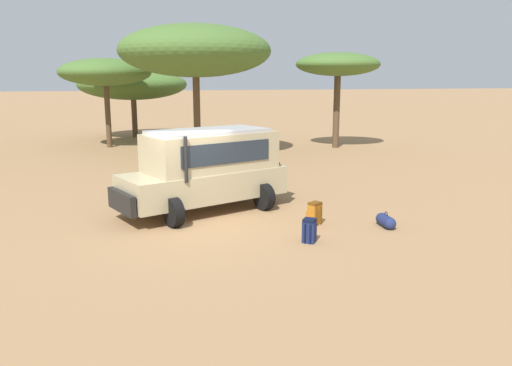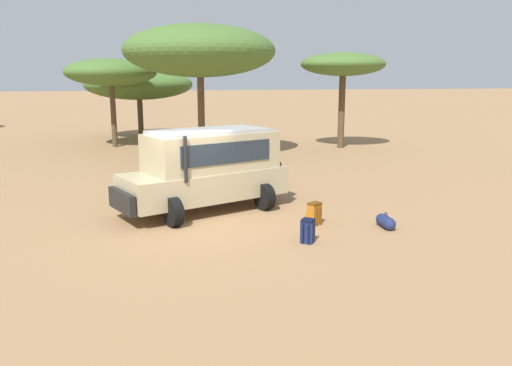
{
  "view_description": "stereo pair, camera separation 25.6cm",
  "coord_description": "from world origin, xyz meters",
  "px_view_note": "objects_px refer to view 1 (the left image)",
  "views": [
    {
      "loc": [
        -2.09,
        -13.07,
        3.91
      ],
      "look_at": [
        1.82,
        0.23,
        1.0
      ],
      "focal_mm": 35.0,
      "sensor_mm": 36.0,
      "label": 1
    },
    {
      "loc": [
        -1.84,
        -13.14,
        3.91
      ],
      "look_at": [
        1.82,
        0.23,
        1.0
      ],
      "focal_mm": 35.0,
      "sensor_mm": 36.0,
      "label": 2
    }
  ],
  "objects_px": {
    "safari_vehicle": "(207,168)",
    "acacia_tree_far_right": "(195,51)",
    "backpack_beside_front_wheel": "(314,214)",
    "acacia_tree_right_mid": "(133,84)",
    "acacia_tree_distant_right": "(338,65)",
    "backpack_cluster_center": "(309,231)",
    "acacia_tree_centre_back": "(105,73)",
    "duffel_bag_low_black_case": "(386,221)"
  },
  "relations": [
    {
      "from": "safari_vehicle",
      "to": "acacia_tree_far_right",
      "type": "xyz_separation_m",
      "value": [
        1.63,
        11.1,
        3.97
      ]
    },
    {
      "from": "safari_vehicle",
      "to": "acacia_tree_centre_back",
      "type": "relative_size",
      "value": 1.05
    },
    {
      "from": "safari_vehicle",
      "to": "acacia_tree_far_right",
      "type": "height_order",
      "value": "acacia_tree_far_right"
    },
    {
      "from": "acacia_tree_centre_back",
      "to": "acacia_tree_distant_right",
      "type": "height_order",
      "value": "acacia_tree_distant_right"
    },
    {
      "from": "acacia_tree_centre_back",
      "to": "acacia_tree_far_right",
      "type": "relative_size",
      "value": 0.68
    },
    {
      "from": "backpack_beside_front_wheel",
      "to": "safari_vehicle",
      "type": "bearing_deg",
      "value": 137.57
    },
    {
      "from": "acacia_tree_far_right",
      "to": "safari_vehicle",
      "type": "bearing_deg",
      "value": -98.34
    },
    {
      "from": "acacia_tree_right_mid",
      "to": "acacia_tree_distant_right",
      "type": "distance_m",
      "value": 13.97
    },
    {
      "from": "acacia_tree_far_right",
      "to": "acacia_tree_right_mid",
      "type": "bearing_deg",
      "value": 105.86
    },
    {
      "from": "backpack_beside_front_wheel",
      "to": "backpack_cluster_center",
      "type": "height_order",
      "value": "backpack_beside_front_wheel"
    },
    {
      "from": "acacia_tree_distant_right",
      "to": "backpack_cluster_center",
      "type": "bearing_deg",
      "value": -117.29
    },
    {
      "from": "acacia_tree_far_right",
      "to": "acacia_tree_distant_right",
      "type": "bearing_deg",
      "value": 4.86
    },
    {
      "from": "duffel_bag_low_black_case",
      "to": "acacia_tree_far_right",
      "type": "height_order",
      "value": "acacia_tree_far_right"
    },
    {
      "from": "backpack_beside_front_wheel",
      "to": "acacia_tree_right_mid",
      "type": "bearing_deg",
      "value": 98.89
    },
    {
      "from": "acacia_tree_right_mid",
      "to": "acacia_tree_distant_right",
      "type": "xyz_separation_m",
      "value": [
        10.84,
        -8.73,
        1.12
      ]
    },
    {
      "from": "safari_vehicle",
      "to": "backpack_beside_front_wheel",
      "type": "relative_size",
      "value": 8.71
    },
    {
      "from": "backpack_beside_front_wheel",
      "to": "acacia_tree_right_mid",
      "type": "height_order",
      "value": "acacia_tree_right_mid"
    },
    {
      "from": "backpack_cluster_center",
      "to": "acacia_tree_distant_right",
      "type": "relative_size",
      "value": 0.11
    },
    {
      "from": "duffel_bag_low_black_case",
      "to": "acacia_tree_far_right",
      "type": "relative_size",
      "value": 0.11
    },
    {
      "from": "safari_vehicle",
      "to": "duffel_bag_low_black_case",
      "type": "distance_m",
      "value": 5.38
    },
    {
      "from": "acacia_tree_distant_right",
      "to": "acacia_tree_far_right",
      "type": "bearing_deg",
      "value": -175.14
    },
    {
      "from": "safari_vehicle",
      "to": "acacia_tree_far_right",
      "type": "distance_m",
      "value": 11.9
    },
    {
      "from": "safari_vehicle",
      "to": "acacia_tree_distant_right",
      "type": "bearing_deg",
      "value": 50.3
    },
    {
      "from": "acacia_tree_centre_back",
      "to": "acacia_tree_far_right",
      "type": "bearing_deg",
      "value": -45.91
    },
    {
      "from": "acacia_tree_centre_back",
      "to": "acacia_tree_far_right",
      "type": "distance_m",
      "value": 6.39
    },
    {
      "from": "duffel_bag_low_black_case",
      "to": "backpack_cluster_center",
      "type": "bearing_deg",
      "value": -166.04
    },
    {
      "from": "safari_vehicle",
      "to": "acacia_tree_distant_right",
      "type": "relative_size",
      "value": 1.02
    },
    {
      "from": "backpack_beside_front_wheel",
      "to": "acacia_tree_right_mid",
      "type": "distance_m",
      "value": 23.33
    },
    {
      "from": "safari_vehicle",
      "to": "backpack_cluster_center",
      "type": "distance_m",
      "value": 4.23
    },
    {
      "from": "acacia_tree_centre_back",
      "to": "backpack_cluster_center",
      "type": "bearing_deg",
      "value": -76.7
    },
    {
      "from": "duffel_bag_low_black_case",
      "to": "acacia_tree_right_mid",
      "type": "height_order",
      "value": "acacia_tree_right_mid"
    },
    {
      "from": "backpack_beside_front_wheel",
      "to": "acacia_tree_far_right",
      "type": "height_order",
      "value": "acacia_tree_far_right"
    },
    {
      "from": "safari_vehicle",
      "to": "backpack_beside_front_wheel",
      "type": "height_order",
      "value": "safari_vehicle"
    },
    {
      "from": "backpack_cluster_center",
      "to": "duffel_bag_low_black_case",
      "type": "relative_size",
      "value": 0.73
    },
    {
      "from": "acacia_tree_right_mid",
      "to": "acacia_tree_far_right",
      "type": "xyz_separation_m",
      "value": [
        2.68,
        -9.43,
        1.73
      ]
    },
    {
      "from": "backpack_beside_front_wheel",
      "to": "acacia_tree_centre_back",
      "type": "relative_size",
      "value": 0.12
    },
    {
      "from": "duffel_bag_low_black_case",
      "to": "acacia_tree_distant_right",
      "type": "distance_m",
      "value": 16.49
    },
    {
      "from": "duffel_bag_low_black_case",
      "to": "acacia_tree_centre_back",
      "type": "xyz_separation_m",
      "value": [
        -7.03,
        18.71,
        4.08
      ]
    },
    {
      "from": "duffel_bag_low_black_case",
      "to": "acacia_tree_distant_right",
      "type": "relative_size",
      "value": 0.15
    },
    {
      "from": "backpack_cluster_center",
      "to": "acacia_tree_distant_right",
      "type": "height_order",
      "value": "acacia_tree_distant_right"
    },
    {
      "from": "acacia_tree_far_right",
      "to": "acacia_tree_distant_right",
      "type": "xyz_separation_m",
      "value": [
        8.16,
        0.69,
        -0.62
      ]
    },
    {
      "from": "acacia_tree_right_mid",
      "to": "acacia_tree_centre_back",
      "type": "bearing_deg",
      "value": -109.31
    }
  ]
}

